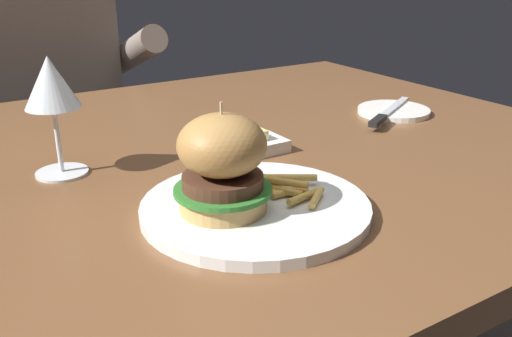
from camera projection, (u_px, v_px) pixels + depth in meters
name	position (u px, v px, depth m)	size (l,w,h in m)	color
dining_table	(191.00, 201.00, 0.92)	(1.36, 1.00, 0.74)	brown
main_plate	(255.00, 208.00, 0.69)	(0.28, 0.28, 0.01)	white
burger_sandwich	(222.00, 163.00, 0.65)	(0.12, 0.12, 0.13)	tan
fries_pile	(290.00, 188.00, 0.71)	(0.09, 0.11, 0.02)	gold
wine_glass	(51.00, 88.00, 0.77)	(0.08, 0.08, 0.17)	silver
bread_plate	(395.00, 111.00, 1.11)	(0.14, 0.14, 0.01)	white
table_knife	(388.00, 113.00, 1.06)	(0.20, 0.12, 0.01)	silver
butter_dish	(255.00, 145.00, 0.90)	(0.09, 0.07, 0.04)	white
diner_person	(51.00, 137.00, 1.54)	(0.51, 0.36, 1.18)	#282833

